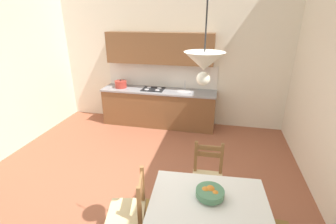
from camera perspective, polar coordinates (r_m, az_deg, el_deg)
name	(u,v)px	position (r m, az deg, el deg)	size (l,w,h in m)	color
ground_plane	(130,198)	(3.98, -8.88, -19.39)	(6.03, 6.47, 0.10)	#99563D
wall_back	(171,35)	(5.89, 0.72, 17.60)	(6.03, 0.12, 4.24)	silver
kitchen_cabinetry	(159,91)	(5.86, -2.17, 4.95)	(2.74, 0.63, 2.20)	brown
dining_table	(208,211)	(2.82, 9.39, -22.06)	(1.29, 1.00, 0.75)	brown
dining_chair_tv_side	(130,211)	(3.07, -8.93, -22.01)	(0.50, 0.50, 0.93)	#D1BC89
dining_chair_kitchen_side	(207,178)	(3.55, 9.22, -15.05)	(0.44, 0.44, 0.93)	#D1BC89
fruit_bowl	(210,193)	(2.74, 9.84, -18.19)	(0.30, 0.30, 0.12)	#4C7F5B
pendant_lamp	(204,62)	(1.93, 8.49, 11.46)	(0.32, 0.32, 0.81)	black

